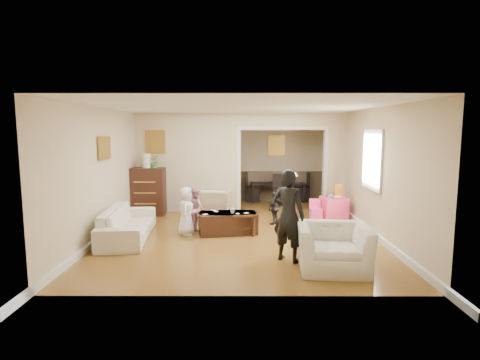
{
  "coord_description": "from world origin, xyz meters",
  "views": [
    {
      "loc": [
        0.03,
        -8.27,
        2.15
      ],
      "look_at": [
        0.0,
        0.2,
        1.05
      ],
      "focal_mm": 28.73,
      "sensor_mm": 36.0,
      "label": 1
    }
  ],
  "objects_px": {
    "cyan_cup": "(330,196)",
    "child_toddler": "(275,208)",
    "dresser": "(147,191)",
    "child_kneel_a": "(186,211)",
    "adult_person": "(289,215)",
    "sofa": "(128,223)",
    "coffee_table": "(228,223)",
    "play_table": "(334,208)",
    "dining_table": "(277,192)",
    "table_lamp": "(147,161)",
    "armchair_front": "(333,248)",
    "armchair_back": "(215,203)",
    "child_kneel_b": "(196,209)",
    "coffee_cup": "(232,211)"
  },
  "relations": [
    {
      "from": "coffee_table",
      "to": "child_kneel_b",
      "type": "distance_m",
      "value": 0.8
    },
    {
      "from": "sofa",
      "to": "adult_person",
      "type": "relative_size",
      "value": 1.37
    },
    {
      "from": "sofa",
      "to": "child_toddler",
      "type": "bearing_deg",
      "value": -74.72
    },
    {
      "from": "table_lamp",
      "to": "child_toddler",
      "type": "xyz_separation_m",
      "value": [
        3.16,
        -1.05,
        -1.0
      ]
    },
    {
      "from": "child_kneel_b",
      "to": "dining_table",
      "type": "bearing_deg",
      "value": -63.37
    },
    {
      "from": "dining_table",
      "to": "child_kneel_b",
      "type": "distance_m",
      "value": 4.0
    },
    {
      "from": "dresser",
      "to": "child_toddler",
      "type": "distance_m",
      "value": 3.34
    },
    {
      "from": "coffee_cup",
      "to": "play_table",
      "type": "bearing_deg",
      "value": 29.22
    },
    {
      "from": "table_lamp",
      "to": "child_kneel_b",
      "type": "height_order",
      "value": "table_lamp"
    },
    {
      "from": "table_lamp",
      "to": "armchair_front",
      "type": "bearing_deg",
      "value": -45.72
    },
    {
      "from": "child_toddler",
      "to": "child_kneel_a",
      "type": "bearing_deg",
      "value": -26.48
    },
    {
      "from": "coffee_table",
      "to": "coffee_cup",
      "type": "bearing_deg",
      "value": -26.57
    },
    {
      "from": "armchair_back",
      "to": "cyan_cup",
      "type": "distance_m",
      "value": 2.82
    },
    {
      "from": "coffee_table",
      "to": "play_table",
      "type": "bearing_deg",
      "value": 27.37
    },
    {
      "from": "play_table",
      "to": "dining_table",
      "type": "height_order",
      "value": "dining_table"
    },
    {
      "from": "coffee_cup",
      "to": "child_toddler",
      "type": "distance_m",
      "value": 1.25
    },
    {
      "from": "armchair_back",
      "to": "child_kneel_b",
      "type": "xyz_separation_m",
      "value": [
        -0.34,
        -1.23,
        0.1
      ]
    },
    {
      "from": "dresser",
      "to": "play_table",
      "type": "relative_size",
      "value": 2.16
    },
    {
      "from": "sofa",
      "to": "armchair_back",
      "type": "distance_m",
      "value": 2.51
    },
    {
      "from": "table_lamp",
      "to": "play_table",
      "type": "xyz_separation_m",
      "value": [
        4.65,
        -0.49,
        -1.12
      ]
    },
    {
      "from": "armchair_back",
      "to": "dresser",
      "type": "xyz_separation_m",
      "value": [
        -1.75,
        0.27,
        0.24
      ]
    },
    {
      "from": "table_lamp",
      "to": "dining_table",
      "type": "bearing_deg",
      "value": 28.57
    },
    {
      "from": "table_lamp",
      "to": "coffee_table",
      "type": "xyz_separation_m",
      "value": [
        2.11,
        -1.8,
        -1.16
      ]
    },
    {
      "from": "table_lamp",
      "to": "coffee_table",
      "type": "height_order",
      "value": "table_lamp"
    },
    {
      "from": "dresser",
      "to": "adult_person",
      "type": "relative_size",
      "value": 0.78
    },
    {
      "from": "coffee_table",
      "to": "play_table",
      "type": "xyz_separation_m",
      "value": [
        2.54,
        1.31,
        0.05
      ]
    },
    {
      "from": "armchair_front",
      "to": "cyan_cup",
      "type": "bearing_deg",
      "value": 82.34
    },
    {
      "from": "adult_person",
      "to": "child_kneel_b",
      "type": "relative_size",
      "value": 1.66
    },
    {
      "from": "dresser",
      "to": "dining_table",
      "type": "relative_size",
      "value": 0.73
    },
    {
      "from": "coffee_cup",
      "to": "adult_person",
      "type": "bearing_deg",
      "value": -59.92
    },
    {
      "from": "coffee_cup",
      "to": "coffee_table",
      "type": "bearing_deg",
      "value": 153.43
    },
    {
      "from": "dining_table",
      "to": "play_table",
      "type": "bearing_deg",
      "value": -64.39
    },
    {
      "from": "child_kneel_a",
      "to": "child_kneel_b",
      "type": "distance_m",
      "value": 0.48
    },
    {
      "from": "play_table",
      "to": "child_kneel_b",
      "type": "bearing_deg",
      "value": -162.62
    },
    {
      "from": "cyan_cup",
      "to": "child_toddler",
      "type": "relative_size",
      "value": 0.1
    },
    {
      "from": "dining_table",
      "to": "adult_person",
      "type": "distance_m",
      "value": 5.44
    },
    {
      "from": "dresser",
      "to": "dining_table",
      "type": "distance_m",
      "value": 4.0
    },
    {
      "from": "adult_person",
      "to": "sofa",
      "type": "bearing_deg",
      "value": 10.69
    },
    {
      "from": "dresser",
      "to": "cyan_cup",
      "type": "xyz_separation_m",
      "value": [
        4.55,
        -0.54,
        -0.03
      ]
    },
    {
      "from": "armchair_front",
      "to": "dresser",
      "type": "relative_size",
      "value": 0.9
    },
    {
      "from": "armchair_back",
      "to": "table_lamp",
      "type": "height_order",
      "value": "table_lamp"
    },
    {
      "from": "dining_table",
      "to": "armchair_front",
      "type": "bearing_deg",
      "value": -86.85
    },
    {
      "from": "cyan_cup",
      "to": "coffee_cup",
      "type": "bearing_deg",
      "value": -150.67
    },
    {
      "from": "sofa",
      "to": "child_kneel_a",
      "type": "distance_m",
      "value": 1.17
    },
    {
      "from": "armchair_back",
      "to": "coffee_table",
      "type": "xyz_separation_m",
      "value": [
        0.36,
        -1.53,
        -0.14
      ]
    },
    {
      "from": "armchair_back",
      "to": "dining_table",
      "type": "height_order",
      "value": "armchair_back"
    },
    {
      "from": "sofa",
      "to": "coffee_table",
      "type": "distance_m",
      "value": 2.02
    },
    {
      "from": "dresser",
      "to": "child_kneel_a",
      "type": "xyz_separation_m",
      "value": [
        1.26,
        -1.95,
        -0.1
      ]
    },
    {
      "from": "child_toddler",
      "to": "sofa",
      "type": "bearing_deg",
      "value": -31.19
    },
    {
      "from": "coffee_cup",
      "to": "child_toddler",
      "type": "xyz_separation_m",
      "value": [
        0.95,
        0.8,
        -0.11
      ]
    }
  ]
}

